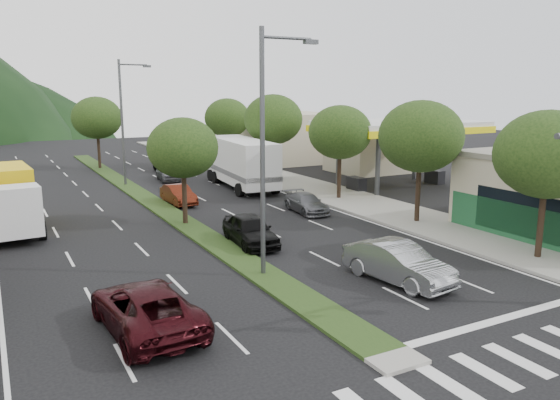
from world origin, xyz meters
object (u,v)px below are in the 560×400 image
tree_r_a (547,155)px  tree_r_d (273,120)px  sedan_silver (398,263)px  car_queue_e (168,173)px  streetlight_mid (124,116)px  tree_med_far (97,118)px  car_queue_a (250,230)px  streetlight_near (267,141)px  tree_r_e (227,118)px  car_queue_c (178,195)px  motorhome (242,162)px  suv_maroon (146,308)px  car_queue_d (241,176)px  box_truck (8,202)px  tree_r_c (340,132)px  tree_med_near (183,148)px  tree_r_b (421,136)px  car_queue_f (167,165)px  car_queue_b (306,203)px

tree_r_a → tree_r_d: tree_r_d is taller
sedan_silver → car_queue_e: sedan_silver is taller
tree_r_a → streetlight_mid: bearing=112.1°
tree_r_d → tree_med_far: 18.44m
tree_r_a → car_queue_a: (-10.50, 8.44, -4.05)m
streetlight_near → sedan_silver: bearing=-37.8°
streetlight_mid → tree_r_e: bearing=30.7°
tree_r_e → car_queue_c: size_ratio=1.69×
streetlight_near → motorhome: size_ratio=0.98×
suv_maroon → car_queue_e: bearing=-111.7°
tree_r_a → streetlight_mid: streetlight_mid is taller
tree_med_far → car_queue_d: size_ratio=1.31×
car_queue_c → car_queue_d: size_ratio=0.75×
sedan_silver → box_truck: 21.08m
sedan_silver → suv_maroon: sedan_silver is taller
car_queue_c → box_truck: (-10.45, -2.86, 1.01)m
tree_r_d → sedan_silver: size_ratio=1.47×
tree_r_a → car_queue_d: 25.45m
tree_r_d → suv_maroon: tree_r_d is taller
tree_r_c → tree_r_e: 20.00m
tree_r_c → car_queue_e: bearing=120.6°
car_queue_a → car_queue_d: bearing=71.8°
car_queue_c → car_queue_d: 8.54m
tree_med_near → car_queue_e: size_ratio=1.51×
streetlight_mid → car_queue_d: streetlight_mid is taller
tree_r_b → streetlight_near: bearing=-161.3°
car_queue_c → motorhome: size_ratio=0.39×
tree_r_a → tree_med_near: tree_r_a is taller
tree_med_far → car_queue_d: tree_med_far is taller
tree_r_a → car_queue_c: (-10.50, 19.87, -4.17)m
suv_maroon → car_queue_e: size_ratio=1.39×
tree_r_e → car_queue_c: bearing=-123.1°
car_queue_d → motorhome: 1.77m
streetlight_near → car_queue_a: size_ratio=2.23×
suv_maroon → car_queue_d: suv_maroon is taller
tree_r_a → tree_r_b: size_ratio=0.96×
motorhome → sedan_silver: bearing=-93.3°
motorhome → streetlight_near: bearing=-105.9°
tree_r_a → car_queue_c: bearing=117.9°
tree_r_b → car_queue_f: size_ratio=1.50×
tree_r_c → car_queue_a: bearing=-144.2°
tree_r_a → tree_med_near: size_ratio=1.10×
sedan_silver → car_queue_a: (-2.92, 7.70, -0.04)m
tree_r_b → car_queue_b: bearing=126.9°
tree_r_e → tree_med_far: size_ratio=0.97×
tree_r_d → box_truck: (-20.95, -8.99, -3.52)m
sedan_silver → motorhome: size_ratio=0.48×
streetlight_near → car_queue_f: (5.05, 30.87, -4.91)m
car_queue_e → tree_r_a: bearing=-68.4°
sedan_silver → box_truck: size_ratio=0.67×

